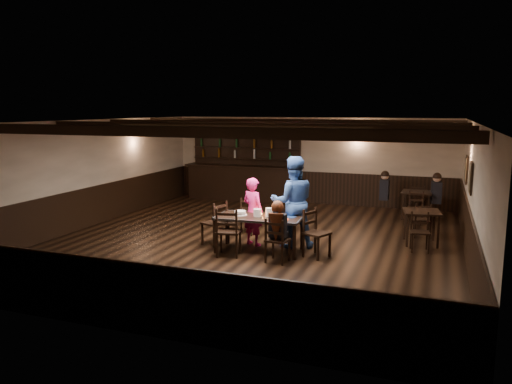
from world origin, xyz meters
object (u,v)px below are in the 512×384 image
(bar_counter, at_px, (244,178))
(woman_pink, at_px, (253,212))
(man_blue, at_px, (293,202))
(dining_table, at_px, (259,219))
(chair_near_right, at_px, (276,237))
(chair_near_left, at_px, (228,229))
(cake, at_px, (240,213))

(bar_counter, bearing_deg, woman_pink, -66.33)
(bar_counter, bearing_deg, man_blue, -57.89)
(dining_table, bearing_deg, chair_near_right, -49.08)
(man_blue, bearing_deg, bar_counter, -82.56)
(chair_near_left, distance_m, woman_pink, 1.05)
(dining_table, relative_size, chair_near_left, 1.84)
(chair_near_left, relative_size, cake, 3.38)
(dining_table, bearing_deg, cake, -176.40)
(man_blue, xyz_separation_m, cake, (-0.98, -0.59, -0.20))
(dining_table, xyz_separation_m, cake, (-0.42, -0.03, 0.11))
(dining_table, distance_m, chair_near_left, 0.77)
(chair_near_left, xyz_separation_m, cake, (0.04, 0.58, 0.21))
(dining_table, height_order, man_blue, man_blue)
(bar_counter, bearing_deg, chair_near_right, -63.23)
(man_blue, height_order, cake, man_blue)
(chair_near_left, distance_m, cake, 0.62)
(woman_pink, height_order, cake, woman_pink)
(cake, relative_size, bar_counter, 0.08)
(chair_near_right, xyz_separation_m, man_blue, (-0.03, 1.25, 0.47))
(man_blue, bearing_deg, dining_table, 20.57)
(dining_table, xyz_separation_m, chair_near_left, (-0.46, -0.61, -0.10))
(dining_table, relative_size, bar_counter, 0.48)
(cake, height_order, bar_counter, bar_counter)
(dining_table, height_order, chair_near_left, chair_near_left)
(woman_pink, height_order, man_blue, man_blue)
(cake, bearing_deg, bar_counter, 110.81)
(woman_pink, bearing_deg, cake, 97.31)
(man_blue, height_order, bar_counter, bar_counter)
(bar_counter, bearing_deg, cake, -69.19)
(chair_near_right, xyz_separation_m, bar_counter, (-3.09, 6.12, 0.21))
(dining_table, distance_m, chair_near_right, 0.92)
(cake, bearing_deg, dining_table, 3.60)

